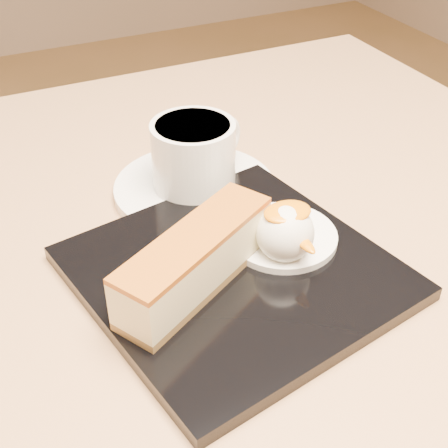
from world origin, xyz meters
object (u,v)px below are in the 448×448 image
cheesecake (195,260)px  ice_cream_scoop (285,233)px  dessert_plate (235,273)px  table (223,387)px  coffee_cup (195,153)px  saucer (195,189)px

cheesecake → ice_cream_scoop: 0.08m
dessert_plate → ice_cream_scoop: (0.04, -0.01, 0.03)m
dessert_plate → cheesecake: bearing=-171.9°
ice_cream_scoop → dessert_plate: bearing=172.9°
table → coffee_cup: (0.02, 0.10, 0.20)m
table → coffee_cup: coffee_cup is taller
dessert_plate → saucer: 0.13m
cheesecake → saucer: size_ratio=0.96×
table → coffee_cup: bearing=78.4°
saucer → coffee_cup: (0.00, 0.00, 0.04)m
coffee_cup → ice_cream_scoop: bearing=-105.6°
table → dessert_plate: dessert_plate is taller
table → dessert_plate: bearing=-90.3°
cheesecake → coffee_cup: 0.14m
dessert_plate → coffee_cup: bearing=80.2°
dessert_plate → coffee_cup: (0.02, 0.13, 0.04)m
table → cheesecake: size_ratio=5.58×
cheesecake → ice_cream_scoop: size_ratio=3.16×
cheesecake → ice_cream_scoop: (0.07, 0.00, 0.00)m
table → ice_cream_scoop: ice_cream_scoop is taller
dessert_plate → coffee_cup: size_ratio=2.24×
ice_cream_scoop → saucer: 0.14m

